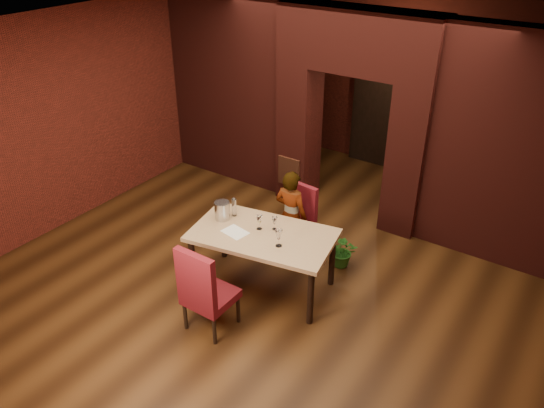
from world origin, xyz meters
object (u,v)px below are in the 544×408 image
at_px(wine_glass_a, 259,222).
at_px(potted_plant, 343,251).
at_px(wine_glass_b, 275,223).
at_px(chair_far, 294,222).
at_px(person_seated, 291,215).
at_px(chair_near, 210,287).
at_px(wine_glass_c, 279,238).
at_px(water_bottle, 234,207).
at_px(dining_table, 263,260).
at_px(wine_bucket, 222,210).

distance_m(wine_glass_a, potted_plant, 1.39).
xyz_separation_m(wine_glass_b, potted_plant, (0.58, 0.85, -0.69)).
height_order(wine_glass_a, wine_glass_b, wine_glass_a).
bearing_deg(chair_far, person_seated, -84.35).
height_order(chair_near, wine_glass_b, chair_near).
bearing_deg(wine_glass_c, potted_plant, 73.97).
relative_size(wine_glass_b, water_bottle, 0.69).
distance_m(dining_table, chair_far, 0.89).
relative_size(chair_far, water_bottle, 3.95).
xyz_separation_m(chair_far, water_bottle, (-0.48, -0.74, 0.45)).
height_order(chair_far, chair_near, chair_near).
bearing_deg(dining_table, wine_glass_a, 137.03).
bearing_deg(person_seated, water_bottle, 53.60).
bearing_deg(wine_bucket, person_seated, 55.22).
relative_size(wine_glass_b, wine_bucket, 0.74).
bearing_deg(potted_plant, chair_near, -110.33).
distance_m(chair_near, wine_bucket, 1.16).
xyz_separation_m(chair_far, potted_plant, (0.73, 0.13, -0.28)).
bearing_deg(water_bottle, wine_bucket, -117.72).
relative_size(wine_glass_a, water_bottle, 0.75).
distance_m(wine_bucket, potted_plant, 1.79).
bearing_deg(wine_glass_b, person_seated, 103.67).
relative_size(chair_near, wine_glass_b, 6.46).
height_order(wine_glass_a, wine_glass_c, wine_glass_c).
relative_size(chair_far, wine_glass_c, 4.53).
bearing_deg(dining_table, potted_plant, 46.73).
xyz_separation_m(dining_table, water_bottle, (-0.56, 0.15, 0.55)).
bearing_deg(wine_glass_a, chair_near, -89.13).
relative_size(person_seated, water_bottle, 5.13).
distance_m(chair_far, wine_glass_b, 0.84).
bearing_deg(wine_glass_b, wine_bucket, -166.65).
xyz_separation_m(person_seated, wine_glass_a, (-0.01, -0.74, 0.26)).
distance_m(dining_table, potted_plant, 1.21).
xyz_separation_m(chair_near, wine_glass_b, (0.15, 1.11, 0.34)).
height_order(person_seated, wine_glass_c, person_seated).
relative_size(chair_far, wine_glass_a, 5.23).
bearing_deg(wine_glass_c, chair_far, 111.97).
bearing_deg(wine_glass_b, wine_glass_a, -147.95).
relative_size(wine_glass_c, wine_bucket, 0.94).
xyz_separation_m(wine_glass_a, wine_bucket, (-0.54, -0.06, 0.02)).
relative_size(wine_glass_a, wine_glass_c, 0.87).
distance_m(person_seated, wine_glass_a, 0.78).
xyz_separation_m(dining_table, potted_plant, (0.65, 1.01, -0.18)).
xyz_separation_m(water_bottle, potted_plant, (1.21, 0.87, -0.73)).
bearing_deg(wine_bucket, water_bottle, 62.28).
bearing_deg(potted_plant, wine_glass_a, -127.95).
bearing_deg(wine_glass_c, dining_table, 159.39).
bearing_deg(chair_near, chair_far, -89.90).
height_order(person_seated, water_bottle, person_seated).
xyz_separation_m(person_seated, wine_bucket, (-0.56, -0.80, 0.28)).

